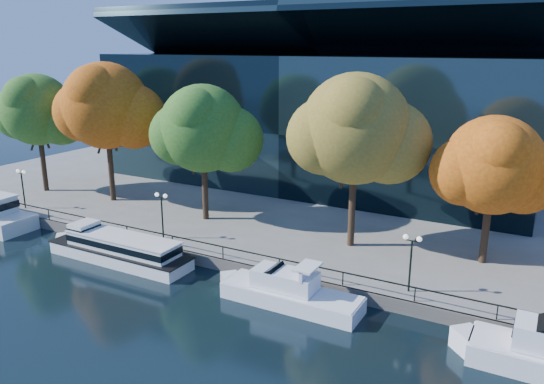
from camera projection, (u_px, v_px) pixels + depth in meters
The scene contains 14 objects.
ground at pixel (199, 286), 39.07m from camera, with size 160.00×160.00×0.00m, color black.
promenade at pixel (364, 175), 69.65m from camera, with size 90.00×67.08×1.00m.
railing at pixel (223, 247), 41.29m from camera, with size 88.20×0.08×0.99m.
convention_building at pixel (323, 117), 65.46m from camera, with size 50.00×24.57×21.43m.
tour_boat at pixel (116, 247), 43.38m from camera, with size 14.28×3.19×2.71m.
cruiser_near at pixel (286, 291), 36.12m from camera, with size 10.84×2.79×3.14m.
tree_0 at pixel (38, 111), 58.19m from camera, with size 9.82×8.05×13.14m.
tree_1 at pixel (107, 108), 54.24m from camera, with size 11.12×9.12×14.52m.
tree_2 at pixel (204, 131), 48.51m from camera, with size 10.14×8.31×12.77m.
tree_3 at pixel (357, 132), 41.54m from camera, with size 11.03×9.05×14.17m.
tree_4 at pixel (495, 168), 38.68m from camera, with size 9.14×7.49×11.30m.
lamp_0 at pixel (22, 180), 53.40m from camera, with size 1.26×0.36×4.03m.
lamp_1 at pixel (162, 205), 45.04m from camera, with size 1.26×0.36×4.03m.
lamp_2 at pixel (411, 250), 35.19m from camera, with size 1.26×0.36×4.03m.
Camera 1 is at (21.91, -28.76, 17.21)m, focal length 35.00 mm.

